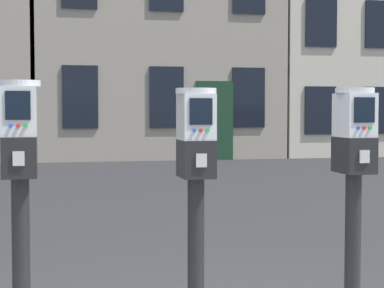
% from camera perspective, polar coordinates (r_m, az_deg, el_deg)
% --- Properties ---
extents(parking_meter_near_kerb, '(0.22, 0.25, 1.37)m').
position_cam_1_polar(parking_meter_near_kerb, '(3.43, -14.63, -1.78)').
color(parking_meter_near_kerb, black).
rests_on(parking_meter_near_kerb, sidewalk_slab).
extents(parking_meter_twin_adjacent, '(0.22, 0.25, 1.33)m').
position_cam_1_polar(parking_meter_twin_adjacent, '(3.51, 0.35, -1.93)').
color(parking_meter_twin_adjacent, black).
rests_on(parking_meter_twin_adjacent, sidewalk_slab).
extents(parking_meter_end_of_row, '(0.22, 0.25, 1.34)m').
position_cam_1_polar(parking_meter_end_of_row, '(3.81, 13.79, -1.54)').
color(parking_meter_end_of_row, black).
rests_on(parking_meter_end_of_row, sidewalk_slab).
extents(townhouse_green_painted, '(7.05, 6.51, 9.60)m').
position_cam_1_polar(townhouse_green_painted, '(22.83, 14.09, 11.63)').
color(townhouse_green_painted, beige).
rests_on(townhouse_green_painted, ground_plane).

